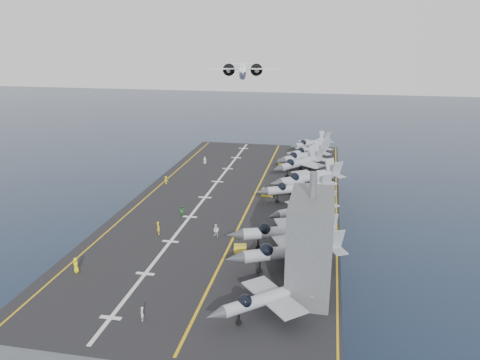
% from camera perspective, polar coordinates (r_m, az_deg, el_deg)
% --- Properties ---
extents(ground, '(500.00, 500.00, 0.00)m').
position_cam_1_polar(ground, '(91.86, -0.48, -8.50)').
color(ground, '#142135').
rests_on(ground, ground).
extents(hull, '(36.00, 90.00, 10.00)m').
position_cam_1_polar(hull, '(89.77, -0.49, -5.63)').
color(hull, '#56595E').
rests_on(hull, ground).
extents(flight_deck, '(38.00, 92.00, 0.40)m').
position_cam_1_polar(flight_deck, '(87.85, -0.49, -2.51)').
color(flight_deck, black).
rests_on(flight_deck, hull).
extents(foul_line, '(0.35, 90.00, 0.02)m').
position_cam_1_polar(foul_line, '(87.27, 1.44, -2.51)').
color(foul_line, gold).
rests_on(foul_line, flight_deck).
extents(landing_centerline, '(0.50, 90.00, 0.02)m').
position_cam_1_polar(landing_centerline, '(89.09, -4.28, -2.12)').
color(landing_centerline, silver).
rests_on(landing_centerline, flight_deck).
extents(deck_edge_port, '(0.25, 90.00, 0.02)m').
position_cam_1_polar(deck_edge_port, '(92.47, -10.88, -1.66)').
color(deck_edge_port, gold).
rests_on(deck_edge_port, flight_deck).
extents(deck_edge_stbd, '(0.25, 90.00, 0.02)m').
position_cam_1_polar(deck_edge_stbd, '(86.26, 11.66, -3.12)').
color(deck_edge_stbd, gold).
rests_on(deck_edge_stbd, flight_deck).
extents(island_superstructure, '(5.00, 10.00, 15.00)m').
position_cam_1_polar(island_superstructure, '(55.63, 8.62, -6.46)').
color(island_superstructure, '#56595E').
rests_on(island_superstructure, flight_deck).
extents(fighter_jet_0, '(15.78, 15.34, 4.60)m').
position_cam_1_polar(fighter_jet_0, '(52.86, 3.42, -14.02)').
color(fighter_jet_0, '#9FA9B1').
rests_on(fighter_jet_0, flight_deck).
extents(fighter_jet_1, '(18.84, 16.46, 5.49)m').
position_cam_1_polar(fighter_jet_1, '(62.22, 6.32, -8.49)').
color(fighter_jet_1, '#8F989E').
rests_on(fighter_jet_1, flight_deck).
extents(fighter_jet_2, '(18.48, 15.23, 5.51)m').
position_cam_1_polar(fighter_jet_2, '(67.92, 5.93, -6.15)').
color(fighter_jet_2, gray).
rests_on(fighter_jet_2, flight_deck).
extents(fighter_jet_3, '(15.75, 15.54, 4.61)m').
position_cam_1_polar(fighter_jet_3, '(78.07, 7.90, -3.35)').
color(fighter_jet_3, '#99A0A9').
rests_on(fighter_jet_3, flight_deck).
extents(fighter_jet_4, '(17.41, 15.34, 5.06)m').
position_cam_1_polar(fighter_jet_4, '(87.19, 7.08, -0.91)').
color(fighter_jet_4, '#8F979F').
rests_on(fighter_jet_4, flight_deck).
extents(fighter_jet_5, '(19.11, 18.08, 5.53)m').
position_cam_1_polar(fighter_jet_5, '(92.93, 8.48, 0.35)').
color(fighter_jet_5, '#99A1A8').
rests_on(fighter_jet_5, flight_deck).
extents(fighter_jet_6, '(17.37, 18.37, 5.32)m').
position_cam_1_polar(fighter_jet_6, '(103.92, 7.38, 2.18)').
color(fighter_jet_6, '#9298A2').
rests_on(fighter_jet_6, flight_deck).
extents(fighter_jet_7, '(17.53, 17.76, 5.20)m').
position_cam_1_polar(fighter_jet_7, '(109.91, 7.82, 2.98)').
color(fighter_jet_7, '#8B939B').
rests_on(fighter_jet_7, flight_deck).
extents(fighter_jet_8, '(15.89, 16.09, 4.71)m').
position_cam_1_polar(fighter_jet_8, '(115.98, 8.52, 3.60)').
color(fighter_jet_8, '#8D939D').
rests_on(fighter_jet_8, flight_deck).
extents(tow_cart_a, '(1.96, 1.45, 1.07)m').
position_cam_1_polar(tow_cart_a, '(67.34, 0.02, -8.34)').
color(tow_cart_a, yellow).
rests_on(tow_cart_a, flight_deck).
extents(tow_cart_b, '(2.20, 1.47, 1.29)m').
position_cam_1_polar(tow_cart_b, '(89.81, 3.37, -1.52)').
color(tow_cart_b, yellow).
rests_on(tow_cart_b, flight_deck).
extents(tow_cart_c, '(2.44, 1.83, 1.33)m').
position_cam_1_polar(tow_cart_c, '(110.63, 5.31, 2.13)').
color(tow_cart_c, yellow).
rests_on(tow_cart_c, flight_deck).
extents(crew_0, '(1.45, 1.43, 2.04)m').
position_cam_1_polar(crew_0, '(65.46, -19.37, -9.75)').
color(crew_0, '#FDEA0D').
rests_on(crew_0, flight_deck).
extents(crew_1, '(1.37, 1.47, 2.04)m').
position_cam_1_polar(crew_1, '(73.87, -9.91, -5.78)').
color(crew_1, yellow).
rests_on(crew_1, flight_deck).
extents(crew_2, '(1.14, 0.83, 1.79)m').
position_cam_1_polar(crew_2, '(80.50, -7.09, -3.74)').
color(crew_2, green).
rests_on(crew_2, flight_deck).
extents(crew_3, '(1.15, 0.96, 1.63)m').
position_cam_1_polar(crew_3, '(97.69, -8.99, -0.02)').
color(crew_3, yellow).
rests_on(crew_3, flight_deck).
extents(crew_5, '(1.13, 0.85, 1.72)m').
position_cam_1_polar(crew_5, '(111.70, -4.31, 2.41)').
color(crew_5, silver).
rests_on(crew_5, flight_deck).
extents(crew_6, '(0.91, 1.13, 1.63)m').
position_cam_1_polar(crew_6, '(53.78, -11.84, -15.67)').
color(crew_6, silver).
rests_on(crew_6, flight_deck).
extents(crew_7, '(1.36, 1.09, 1.98)m').
position_cam_1_polar(crew_7, '(72.06, -2.92, -6.16)').
color(crew_7, white).
rests_on(crew_7, flight_deck).
extents(transport_plane, '(21.60, 16.72, 4.59)m').
position_cam_1_polar(transport_plane, '(135.82, 0.33, 12.92)').
color(transport_plane, silver).
extents(fighter_jet_9, '(15.89, 16.09, 4.71)m').
position_cam_1_polar(fighter_jet_9, '(124.25, 8.71, 4.52)').
color(fighter_jet_9, '#8D939D').
rests_on(fighter_jet_9, flight_deck).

